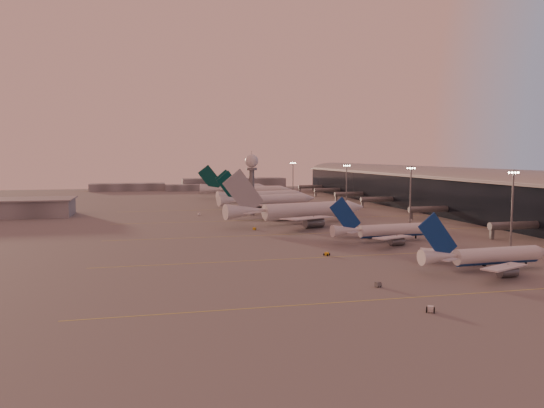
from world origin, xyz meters
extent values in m
plane|color=#595757|center=(0.00, 0.00, 0.00)|extent=(700.00, 700.00, 0.00)
cube|color=#D2CD4A|center=(30.00, -35.00, 0.01)|extent=(180.00, 0.25, 0.02)
cube|color=#D2CD4A|center=(30.00, 10.00, 0.01)|extent=(180.00, 0.25, 0.02)
cube|color=#D2CD4A|center=(30.00, 55.00, 0.01)|extent=(180.00, 0.25, 0.02)
cube|color=#D2CD4A|center=(30.00, 100.00, 0.01)|extent=(180.00, 0.25, 0.02)
cube|color=#D2CD4A|center=(30.00, 150.00, 0.01)|extent=(180.00, 0.25, 0.02)
cube|color=black|center=(108.00, 110.00, 9.00)|extent=(36.00, 360.00, 18.00)
cylinder|color=gray|center=(108.00, 110.00, 18.00)|extent=(10.08, 360.00, 10.08)
cube|color=gray|center=(108.00, 110.00, 18.20)|extent=(40.00, 362.00, 0.80)
cylinder|color=slate|center=(82.00, 28.00, 4.50)|extent=(22.00, 2.80, 2.80)
cube|color=slate|center=(72.00, 28.00, 2.20)|extent=(1.20, 1.20, 4.40)
cylinder|color=slate|center=(82.00, 86.00, 4.50)|extent=(22.00, 2.80, 2.80)
cube|color=slate|center=(72.00, 86.00, 2.20)|extent=(1.20, 1.20, 4.40)
cylinder|color=slate|center=(82.00, 142.00, 4.50)|extent=(22.00, 2.80, 2.80)
cube|color=slate|center=(72.00, 142.00, 2.20)|extent=(1.20, 1.20, 4.40)
cylinder|color=slate|center=(82.00, 184.00, 4.50)|extent=(22.00, 2.80, 2.80)
cube|color=slate|center=(72.00, 184.00, 2.20)|extent=(1.20, 1.20, 4.40)
cylinder|color=slate|center=(82.00, 226.00, 4.50)|extent=(22.00, 2.80, 2.80)
cube|color=slate|center=(72.00, 226.00, 2.20)|extent=(1.20, 1.20, 4.40)
cylinder|color=slate|center=(82.00, 266.00, 4.50)|extent=(22.00, 2.80, 2.80)
cube|color=slate|center=(72.00, 266.00, 2.20)|extent=(1.20, 1.20, 4.40)
cylinder|color=slate|center=(5.00, 120.00, 11.00)|extent=(2.60, 2.60, 22.00)
cylinder|color=slate|center=(5.00, 120.00, 22.50)|extent=(5.20, 5.20, 1.20)
sphere|color=silver|center=(5.00, 120.00, 26.40)|extent=(6.40, 6.40, 6.40)
cylinder|color=slate|center=(5.00, 120.00, 30.10)|extent=(0.16, 0.16, 2.00)
cylinder|color=slate|center=(58.00, 0.00, 12.50)|extent=(0.56, 0.56, 25.00)
cube|color=slate|center=(58.00, 0.00, 24.50)|extent=(3.60, 0.25, 0.25)
sphere|color=#FFEABF|center=(56.50, 0.00, 24.10)|extent=(0.56, 0.56, 0.56)
sphere|color=#FFEABF|center=(57.50, 0.00, 24.10)|extent=(0.56, 0.56, 0.56)
sphere|color=#FFEABF|center=(58.50, 0.00, 24.10)|extent=(0.56, 0.56, 0.56)
sphere|color=#FFEABF|center=(59.50, 0.00, 24.10)|extent=(0.56, 0.56, 0.56)
cylinder|color=slate|center=(55.00, 55.00, 12.50)|extent=(0.56, 0.56, 25.00)
cube|color=slate|center=(55.00, 55.00, 24.50)|extent=(3.60, 0.25, 0.25)
sphere|color=#FFEABF|center=(53.50, 55.00, 24.10)|extent=(0.56, 0.56, 0.56)
sphere|color=#FFEABF|center=(54.50, 55.00, 24.10)|extent=(0.56, 0.56, 0.56)
sphere|color=#FFEABF|center=(55.50, 55.00, 24.10)|extent=(0.56, 0.56, 0.56)
sphere|color=#FFEABF|center=(56.50, 55.00, 24.10)|extent=(0.56, 0.56, 0.56)
cylinder|color=slate|center=(50.00, 110.00, 12.50)|extent=(0.56, 0.56, 25.00)
cube|color=slate|center=(50.00, 110.00, 24.50)|extent=(3.60, 0.25, 0.25)
sphere|color=#FFEABF|center=(48.50, 110.00, 24.10)|extent=(0.56, 0.56, 0.56)
sphere|color=#FFEABF|center=(49.50, 110.00, 24.10)|extent=(0.56, 0.56, 0.56)
sphere|color=#FFEABF|center=(50.50, 110.00, 24.10)|extent=(0.56, 0.56, 0.56)
sphere|color=#FFEABF|center=(51.50, 110.00, 24.10)|extent=(0.56, 0.56, 0.56)
cylinder|color=slate|center=(48.00, 200.00, 12.50)|extent=(0.56, 0.56, 25.00)
cube|color=slate|center=(48.00, 200.00, 24.50)|extent=(3.60, 0.25, 0.25)
sphere|color=#FFEABF|center=(46.50, 200.00, 24.10)|extent=(0.56, 0.56, 0.56)
sphere|color=#FFEABF|center=(47.50, 200.00, 24.10)|extent=(0.56, 0.56, 0.56)
sphere|color=#FFEABF|center=(48.50, 200.00, 24.10)|extent=(0.56, 0.56, 0.56)
sphere|color=#FFEABF|center=(49.50, 200.00, 24.10)|extent=(0.56, 0.56, 0.56)
cube|color=slate|center=(-60.00, 320.00, 3.00)|extent=(60.00, 18.00, 6.00)
cube|color=slate|center=(30.00, 330.00, 4.50)|extent=(90.00, 20.00, 9.00)
cube|color=slate|center=(-10.00, 310.00, 2.50)|extent=(40.00, 15.00, 5.00)
cylinder|color=silver|center=(41.65, -16.05, 3.28)|extent=(23.79, 5.08, 4.02)
cylinder|color=navy|center=(41.65, -16.05, 2.38)|extent=(23.26, 3.94, 2.90)
cone|color=silver|center=(55.74, -15.42, 3.28)|extent=(4.75, 4.22, 4.02)
cone|color=silver|center=(24.90, -16.81, 3.78)|extent=(10.08, 4.46, 4.02)
cube|color=silver|center=(36.30, -26.20, 2.58)|extent=(16.73, 12.10, 1.26)
cylinder|color=slate|center=(39.07, -23.74, 0.74)|extent=(4.69, 2.82, 2.61)
cube|color=slate|center=(39.07, -23.74, 1.87)|extent=(0.33, 0.28, 1.61)
cube|color=silver|center=(35.41, -6.43, 2.58)|extent=(17.14, 10.91, 1.26)
cylinder|color=slate|center=(38.39, -8.63, 0.74)|extent=(4.69, 2.82, 2.61)
cube|color=slate|center=(38.39, -8.63, 1.87)|extent=(0.33, 0.28, 1.61)
cube|color=navy|center=(24.40, -16.83, 8.76)|extent=(11.05, 0.87, 11.99)
cube|color=silver|center=(25.14, -21.38, 3.89)|extent=(4.84, 3.69, 0.26)
cube|color=silver|center=(24.73, -12.24, 3.89)|extent=(4.88, 3.39, 0.26)
cylinder|color=black|center=(50.62, -15.65, 0.53)|extent=(0.53, 0.53, 1.06)
cylinder|color=black|center=(39.64, -13.81, 0.58)|extent=(1.19, 0.58, 1.16)
cylinder|color=black|center=(39.85, -18.47, 0.58)|extent=(1.19, 0.58, 1.16)
cylinder|color=silver|center=(36.08, 31.37, 3.36)|extent=(24.42, 6.11, 4.11)
cylinder|color=navy|center=(36.08, 31.37, 2.43)|extent=(23.84, 4.92, 2.96)
cone|color=silver|center=(50.44, 32.58, 3.36)|extent=(5.00, 4.49, 4.11)
cone|color=silver|center=(18.99, 29.94, 3.87)|extent=(10.44, 4.94, 4.11)
cube|color=silver|center=(31.01, 20.80, 2.64)|extent=(16.88, 12.86, 1.29)
cylinder|color=slate|center=(33.74, 23.42, 0.76)|extent=(4.88, 3.05, 2.67)
cube|color=slate|center=(33.74, 23.42, 1.92)|extent=(0.35, 0.30, 1.65)
cube|color=silver|center=(29.32, 40.96, 2.64)|extent=(17.66, 10.61, 1.29)
cylinder|color=slate|center=(32.45, 38.83, 0.76)|extent=(4.88, 3.05, 2.67)
cube|color=slate|center=(32.45, 38.83, 1.92)|extent=(0.35, 0.30, 1.65)
cube|color=navy|center=(18.49, 29.90, 8.96)|extent=(11.28, 1.32, 12.26)
cube|color=silver|center=(19.42, 25.29, 3.97)|extent=(4.91, 3.90, 0.27)
cube|color=silver|center=(18.64, 34.61, 3.97)|extent=(4.99, 3.33, 0.27)
cylinder|color=black|center=(45.22, 32.14, 0.54)|extent=(0.54, 0.54, 1.08)
cylinder|color=black|center=(33.94, 33.58, 0.60)|extent=(1.23, 0.64, 1.19)
cylinder|color=black|center=(34.33, 28.84, 0.60)|extent=(1.23, 0.64, 1.19)
cylinder|color=silver|center=(22.42, 83.78, 4.47)|extent=(41.63, 15.85, 6.45)
cylinder|color=silver|center=(22.42, 83.78, 3.02)|extent=(40.40, 13.90, 4.64)
cone|color=silver|center=(46.37, 89.49, 4.47)|extent=(9.26, 8.12, 6.45)
cone|color=silver|center=(-6.06, 76.98, 5.28)|extent=(18.32, 10.29, 6.45)
cube|color=silver|center=(16.62, 64.76, 3.34)|extent=(26.74, 24.74, 1.91)
cylinder|color=slate|center=(20.53, 69.86, 0.73)|extent=(8.74, 5.93, 4.19)
cube|color=slate|center=(20.53, 69.86, 2.21)|extent=(0.36, 0.33, 2.58)
cube|color=silver|center=(8.65, 98.13, 3.34)|extent=(30.38, 14.09, 1.91)
cylinder|color=slate|center=(14.45, 95.34, 0.73)|extent=(8.74, 5.93, 4.19)
cube|color=slate|center=(14.45, 95.34, 2.21)|extent=(0.36, 0.33, 2.58)
cube|color=#94969A|center=(-6.90, 76.78, 12.89)|extent=(17.46, 4.50, 19.13)
cube|color=silver|center=(-4.54, 69.13, 5.44)|extent=(8.07, 7.38, 0.26)
cube|color=silver|center=(-8.25, 84.67, 5.44)|extent=(8.45, 4.66, 0.26)
cylinder|color=black|center=(37.67, 87.42, 0.52)|extent=(0.52, 0.52, 1.04)
cylinder|color=black|center=(18.66, 85.23, 0.57)|extent=(1.23, 0.77, 1.14)
cylinder|color=black|center=(19.72, 80.78, 0.57)|extent=(1.23, 0.77, 1.14)
cylinder|color=silver|center=(22.50, 143.63, 4.09)|extent=(36.09, 15.58, 5.79)
cylinder|color=silver|center=(22.50, 143.63, 2.79)|extent=(34.95, 13.82, 4.17)
cone|color=silver|center=(43.08, 149.60, 4.09)|extent=(8.29, 7.50, 5.79)
cone|color=silver|center=(-1.97, 136.52, 4.82)|extent=(16.07, 9.76, 5.79)
cube|color=silver|center=(18.22, 126.66, 3.08)|extent=(22.90, 22.50, 1.71)
cylinder|color=slate|center=(21.44, 131.31, 0.70)|extent=(7.72, 5.55, 3.76)
cube|color=slate|center=(21.44, 131.31, 2.07)|extent=(0.36, 0.32, 2.32)
cube|color=silver|center=(9.79, 155.66, 3.08)|extent=(26.75, 11.24, 1.71)
cylinder|color=slate|center=(15.01, 153.46, 0.70)|extent=(7.72, 5.55, 3.76)
cube|color=slate|center=(15.01, 153.46, 2.07)|extent=(0.36, 0.32, 2.32)
cube|color=#043734|center=(-2.69, 136.31, 11.73)|extent=(15.39, 4.78, 17.14)
cube|color=silver|center=(-0.27, 129.77, 4.96)|extent=(6.90, 6.60, 0.25)
cube|color=silver|center=(-4.15, 143.12, 4.96)|extent=(7.29, 3.75, 0.25)
cylinder|color=black|center=(35.60, 147.43, 0.50)|extent=(0.50, 0.50, 1.00)
cylinder|color=black|center=(19.11, 144.93, 0.55)|extent=(1.19, 0.79, 1.10)
cylinder|color=black|center=(20.33, 140.71, 0.55)|extent=(1.19, 0.79, 1.10)
cylinder|color=silver|center=(26.13, 174.96, 4.02)|extent=(35.70, 13.10, 5.69)
cylinder|color=silver|center=(26.13, 174.96, 2.74)|extent=(34.67, 11.40, 4.10)
cone|color=silver|center=(46.70, 179.46, 4.02)|extent=(7.89, 7.02, 5.69)
cone|color=silver|center=(1.65, 169.61, 4.74)|extent=(15.68, 8.72, 5.69)
cube|color=silver|center=(20.80, 158.60, 3.03)|extent=(23.38, 21.11, 1.69)
cylinder|color=slate|center=(24.27, 162.95, 0.69)|extent=(7.46, 5.07, 3.70)
cube|color=slate|center=(24.27, 162.95, 2.03)|extent=(0.34, 0.30, 2.28)
cube|color=silver|center=(14.46, 187.60, 3.03)|extent=(26.28, 12.64, 1.69)
cylinder|color=slate|center=(19.43, 185.10, 0.69)|extent=(7.46, 5.07, 3.70)
cube|color=slate|center=(19.43, 185.10, 2.03)|extent=(0.34, 0.30, 2.28)
cube|color=#043734|center=(0.93, 169.45, 11.53)|extent=(15.37, 3.68, 16.85)
cube|color=silver|center=(2.87, 162.88, 4.88)|extent=(6.95, 6.25, 0.25)
cube|color=silver|center=(-0.05, 176.23, 4.88)|extent=(7.24, 4.10, 0.25)
cylinder|color=black|center=(39.23, 177.83, 0.49)|extent=(0.49, 0.49, 0.98)
cylinder|color=black|center=(22.88, 176.46, 0.54)|extent=(1.16, 0.71, 1.08)
cylinder|color=black|center=(23.81, 172.24, 0.54)|extent=(1.16, 0.71, 1.08)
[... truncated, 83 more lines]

